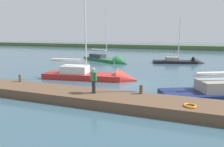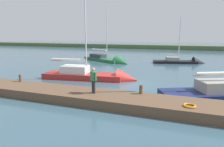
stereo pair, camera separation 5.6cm
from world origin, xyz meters
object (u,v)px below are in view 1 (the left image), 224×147
person_on_dock (94,79)px  mooring_post_far (20,78)px  sailboat_behind_pier (184,63)px  sailboat_far_left (109,61)px  mooring_post_near (141,89)px  life_ring_buoy (190,106)px  sailboat_far_right (96,77)px

person_on_dock → mooring_post_far: bearing=-60.1°
sailboat_behind_pier → sailboat_far_left: bearing=176.4°
sailboat_far_left → mooring_post_near: bearing=-35.1°
life_ring_buoy → sailboat_behind_pier: sailboat_behind_pier is taller
sailboat_far_right → sailboat_behind_pier: size_ratio=1.31×
mooring_post_far → life_ring_buoy: bearing=173.7°
mooring_post_near → mooring_post_far: size_ratio=0.99×
mooring_post_far → life_ring_buoy: (-12.79, 1.40, -0.24)m
sailboat_far_right → sailboat_behind_pier: bearing=52.1°
sailboat_far_right → person_on_dock: size_ratio=6.25×
mooring_post_far → sailboat_far_right: (-4.33, -5.20, -0.67)m
mooring_post_far → person_on_dock: person_on_dock is taller
sailboat_behind_pier → person_on_dock: 21.47m
mooring_post_far → sailboat_behind_pier: size_ratio=0.07×
mooring_post_far → sailboat_far_left: 17.55m
mooring_post_near → sailboat_far_left: sailboat_far_left is taller
life_ring_buoy → sailboat_far_left: 22.15m
mooring_post_near → mooring_post_far: bearing=0.0°
mooring_post_far → sailboat_far_right: sailboat_far_right is taller
mooring_post_far → life_ring_buoy: mooring_post_far is taller
sailboat_behind_pier → sailboat_far_left: 11.58m
sailboat_far_right → sailboat_far_left: (3.10, -12.28, -0.07)m
mooring_post_far → life_ring_buoy: 12.87m
mooring_post_far → sailboat_far_right: 6.80m
life_ring_buoy → sailboat_far_left: bearing=-58.5°
sailboat_behind_pier → person_on_dock: sailboat_behind_pier is taller
mooring_post_near → mooring_post_far: (9.89, 0.00, 0.00)m
person_on_dock → sailboat_behind_pier: bearing=-158.1°
life_ring_buoy → sailboat_behind_pier: (0.21, -21.18, -0.55)m
life_ring_buoy → person_on_dock: size_ratio=0.39×
life_ring_buoy → person_on_dock: person_on_dock is taller
mooring_post_near → life_ring_buoy: 3.23m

